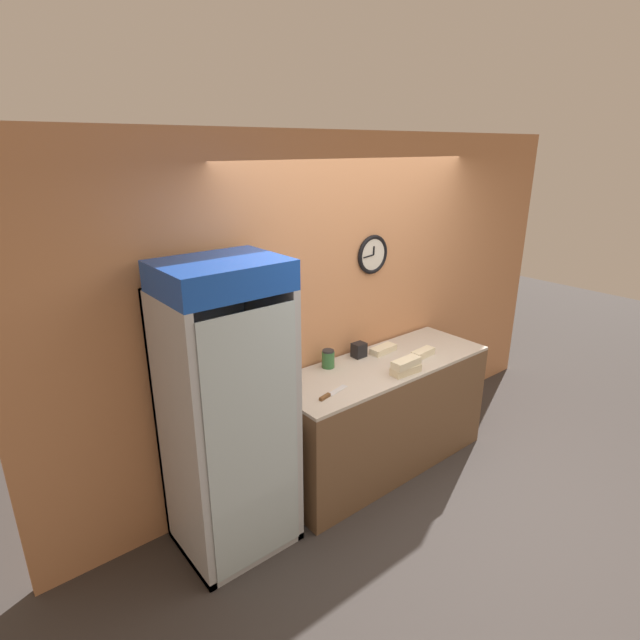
% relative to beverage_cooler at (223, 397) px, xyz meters
% --- Properties ---
extents(ground_plane, '(14.00, 14.00, 0.00)m').
position_rel_beverage_cooler_xyz_m(ground_plane, '(1.40, -0.95, -1.07)').
color(ground_plane, '#383330').
extents(wall_back, '(5.20, 0.09, 2.70)m').
position_rel_beverage_cooler_xyz_m(wall_back, '(1.40, 0.32, 0.28)').
color(wall_back, tan).
rests_on(wall_back, ground_plane).
extents(prep_counter, '(1.92, 0.67, 0.94)m').
position_rel_beverage_cooler_xyz_m(prep_counter, '(1.40, -0.07, -0.61)').
color(prep_counter, brown).
rests_on(prep_counter, ground_plane).
extents(beverage_cooler, '(0.72, 0.64, 1.98)m').
position_rel_beverage_cooler_xyz_m(beverage_cooler, '(0.00, 0.00, 0.00)').
color(beverage_cooler, '#B2B7BC').
rests_on(beverage_cooler, ground_plane).
extents(sandwich_stack_bottom, '(0.26, 0.11, 0.06)m').
position_rel_beverage_cooler_xyz_m(sandwich_stack_bottom, '(1.40, -0.30, -0.11)').
color(sandwich_stack_bottom, beige).
rests_on(sandwich_stack_bottom, prep_counter).
extents(sandwich_stack_middle, '(0.25, 0.11, 0.06)m').
position_rel_beverage_cooler_xyz_m(sandwich_stack_middle, '(1.40, -0.30, -0.05)').
color(sandwich_stack_middle, beige).
rests_on(sandwich_stack_middle, sandwich_stack_bottom).
extents(sandwich_flat_left, '(0.23, 0.10, 0.06)m').
position_rel_beverage_cooler_xyz_m(sandwich_flat_left, '(1.76, -0.17, -0.11)').
color(sandwich_flat_left, beige).
rests_on(sandwich_flat_left, prep_counter).
extents(sandwich_flat_right, '(0.25, 0.12, 0.05)m').
position_rel_beverage_cooler_xyz_m(sandwich_flat_right, '(1.57, 0.10, -0.11)').
color(sandwich_flat_right, beige).
rests_on(sandwich_flat_right, prep_counter).
extents(chefs_knife, '(0.30, 0.10, 0.02)m').
position_rel_beverage_cooler_xyz_m(chefs_knife, '(0.71, -0.21, -0.13)').
color(chefs_knife, silver).
rests_on(chefs_knife, prep_counter).
extents(condiment_jar, '(0.10, 0.10, 0.14)m').
position_rel_beverage_cooler_xyz_m(condiment_jar, '(1.01, 0.16, -0.07)').
color(condiment_jar, '#336B38').
rests_on(condiment_jar, prep_counter).
extents(napkin_dispenser, '(0.11, 0.09, 0.12)m').
position_rel_beverage_cooler_xyz_m(napkin_dispenser, '(1.34, 0.16, -0.08)').
color(napkin_dispenser, black).
rests_on(napkin_dispenser, prep_counter).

